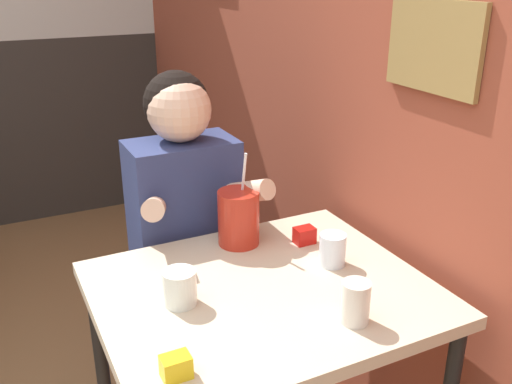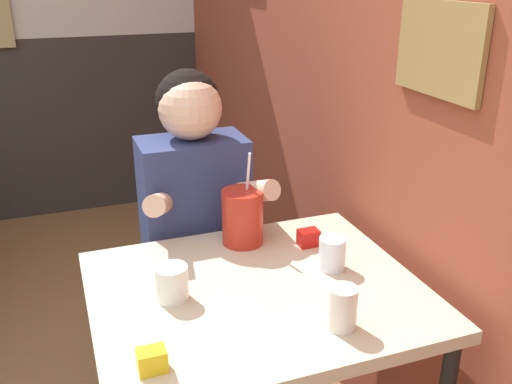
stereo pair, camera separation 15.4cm
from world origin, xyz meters
The scene contains 9 objects.
brick_wall_right centered at (1.42, 1.39, 1.35)m, with size 0.08×4.79×2.70m.
main_table centered at (0.92, 0.37, 0.64)m, with size 0.84×0.71×0.72m.
person_seated centered at (0.88, 0.86, 0.63)m, with size 0.42×0.40×1.21m.
cocktail_pitcher centered at (0.97, 0.63, 0.81)m, with size 0.12×0.12×0.29m.
glass_near_pitcher centered at (1.15, 0.40, 0.77)m, with size 0.07×0.07×0.09m.
glass_center centered at (0.71, 0.40, 0.77)m, with size 0.08×0.08×0.09m.
glass_far_side centered at (1.05, 0.14, 0.78)m, with size 0.07×0.07×0.10m.
condiment_ketchup centered at (1.15, 0.54, 0.75)m, with size 0.06×0.04×0.05m.
condiment_mustard centered at (0.61, 0.14, 0.75)m, with size 0.06×0.04×0.05m.
Camera 1 is at (0.34, -0.76, 1.51)m, focal length 40.00 mm.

